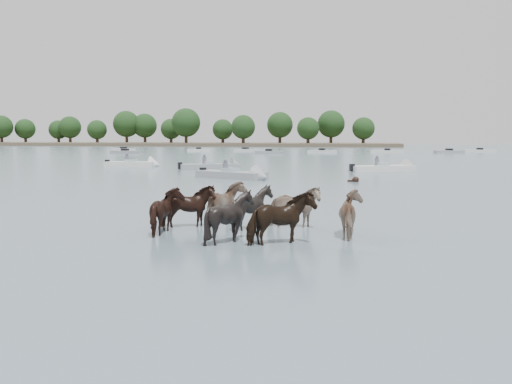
# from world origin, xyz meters

# --- Properties ---
(ground) EXTENTS (400.00, 400.00, 0.00)m
(ground) POSITION_xyz_m (0.00, 0.00, 0.00)
(ground) COLOR #4A5D6B
(ground) RESTS_ON ground
(shoreline) EXTENTS (160.00, 30.00, 1.00)m
(shoreline) POSITION_xyz_m (-70.00, 150.00, 0.50)
(shoreline) COLOR #4C4233
(shoreline) RESTS_ON ground
(pony_herd) EXTENTS (7.14, 4.62, 1.52)m
(pony_herd) POSITION_xyz_m (-0.33, -0.54, 0.61)
(pony_herd) COLOR black
(pony_herd) RESTS_ON ground
(swimming_pony) EXTENTS (0.72, 0.44, 0.44)m
(swimming_pony) POSITION_xyz_m (1.96, 18.36, 0.10)
(swimming_pony) COLOR black
(swimming_pony) RESTS_ON ground
(motorboat_a) EXTENTS (5.61, 4.17, 1.92)m
(motorboat_a) POSITION_xyz_m (-10.54, 29.31, 0.23)
(motorboat_a) COLOR gray
(motorboat_a) RESTS_ON ground
(motorboat_b) EXTENTS (5.87, 3.84, 1.92)m
(motorboat_b) POSITION_xyz_m (-5.75, 18.99, 0.22)
(motorboat_b) COLOR gray
(motorboat_b) RESTS_ON ground
(motorboat_c) EXTENTS (5.91, 4.29, 1.92)m
(motorboat_c) POSITION_xyz_m (4.36, 29.82, 0.22)
(motorboat_c) COLOR silver
(motorboat_c) RESTS_ON ground
(motorboat_f) EXTENTS (5.54, 1.86, 1.92)m
(motorboat_f) POSITION_xyz_m (-19.02, 31.18, 0.23)
(motorboat_f) COLOR silver
(motorboat_f) RESTS_ON ground
(distant_flotilla) EXTENTS (101.43, 23.86, 0.93)m
(distant_flotilla) POSITION_xyz_m (0.41, 81.04, 0.26)
(distant_flotilla) COLOR silver
(distant_flotilla) RESTS_ON ground
(treeline) EXTENTS (142.37, 22.90, 12.08)m
(treeline) POSITION_xyz_m (-68.56, 151.57, 6.38)
(treeline) COLOR #382619
(treeline) RESTS_ON ground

